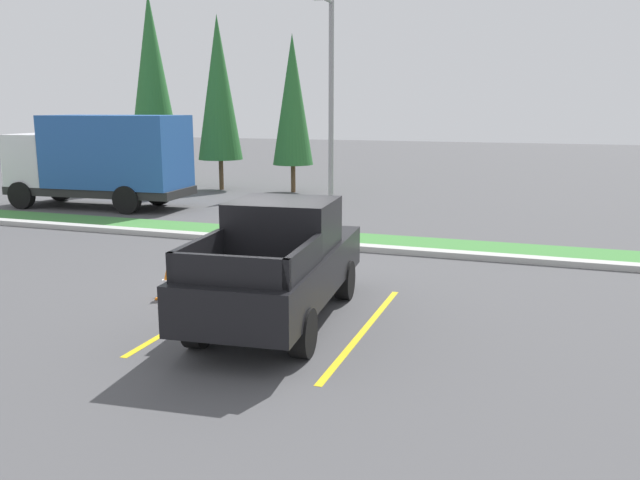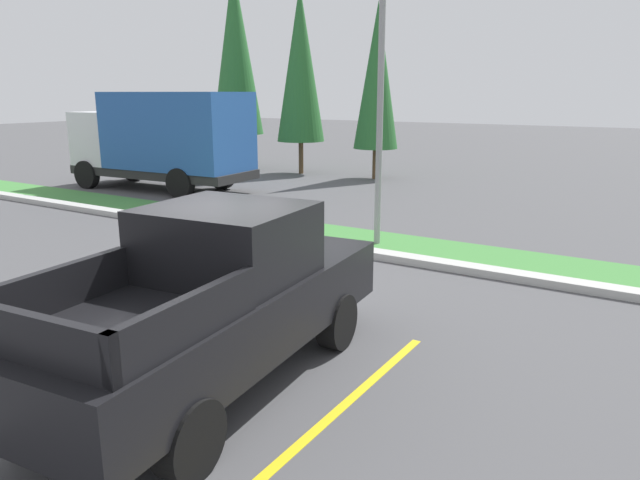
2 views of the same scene
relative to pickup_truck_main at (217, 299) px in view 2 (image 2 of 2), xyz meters
The scene contains 12 objects.
ground_plane 1.54m from the pickup_truck_main, 127.75° to the left, with size 120.00×120.00×0.00m, color #4C4C4F.
parking_line_near 1.86m from the pickup_truck_main, behind, with size 0.12×4.80×0.01m, color yellow.
parking_line_far 1.87m from the pickup_truck_main, ahead, with size 0.12×4.80×0.01m, color yellow.
curb_strip 6.01m from the pickup_truck_main, 96.70° to the left, with size 56.00×0.40×0.15m, color #B2B2AD.
grass_median 7.10m from the pickup_truck_main, 95.65° to the left, with size 56.00×1.80×0.06m, color #42843D.
pickup_truck_main is the anchor object (origin of this frame).
cargo_truck_distant 15.00m from the pickup_truck_main, 138.58° to the left, with size 6.92×2.82×3.40m.
street_light 7.29m from the pickup_truck_main, 101.01° to the left, with size 0.24×1.49×6.49m.
cypress_tree_leftmost 20.94m from the pickup_truck_main, 128.86° to the left, with size 2.27×2.27×8.72m.
cypress_tree_left_inner 19.06m from the pickup_truck_main, 120.71° to the left, with size 1.99×1.99×7.65m.
cypress_tree_center 17.74m from the pickup_truck_main, 110.65° to the left, with size 1.76×1.76×6.76m.
traffic_cone 2.73m from the pickup_truck_main, behind, with size 0.36×0.36×0.60m.
Camera 2 is at (5.12, -5.73, 3.37)m, focal length 32.95 mm.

